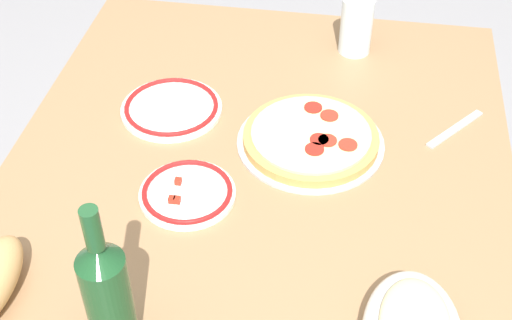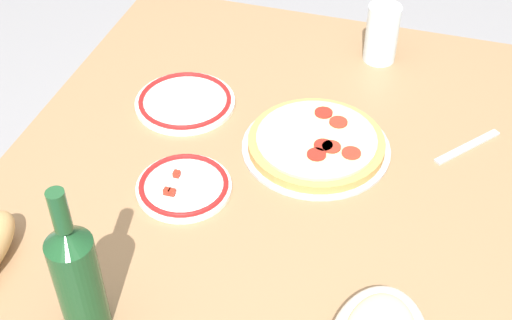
{
  "view_description": "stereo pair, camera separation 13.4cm",
  "coord_description": "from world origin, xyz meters",
  "px_view_note": "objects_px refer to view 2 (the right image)",
  "views": [
    {
      "loc": [
        -0.99,
        -0.16,
        1.67
      ],
      "look_at": [
        0.0,
        0.0,
        0.77
      ],
      "focal_mm": 49.58,
      "sensor_mm": 36.0,
      "label": 1
    },
    {
      "loc": [
        -0.96,
        -0.29,
        1.67
      ],
      "look_at": [
        0.0,
        0.0,
        0.77
      ],
      "focal_mm": 49.58,
      "sensor_mm": 36.0,
      "label": 2
    }
  ],
  "objects_px": {
    "pepperoni_pizza": "(316,143)",
    "wine_bottle": "(77,277)",
    "dining_table": "(256,214)",
    "side_plate_far": "(185,101)",
    "water_glass": "(382,34)",
    "side_plate_near": "(184,186)"
  },
  "relations": [
    {
      "from": "pepperoni_pizza",
      "to": "wine_bottle",
      "type": "bearing_deg",
      "value": 154.35
    },
    {
      "from": "dining_table",
      "to": "pepperoni_pizza",
      "type": "distance_m",
      "value": 0.19
    },
    {
      "from": "dining_table",
      "to": "pepperoni_pizza",
      "type": "xyz_separation_m",
      "value": [
        0.1,
        -0.1,
        0.13
      ]
    },
    {
      "from": "pepperoni_pizza",
      "to": "side_plate_far",
      "type": "distance_m",
      "value": 0.31
    },
    {
      "from": "dining_table",
      "to": "water_glass",
      "type": "xyz_separation_m",
      "value": [
        0.46,
        -0.16,
        0.19
      ]
    },
    {
      "from": "pepperoni_pizza",
      "to": "water_glass",
      "type": "bearing_deg",
      "value": -10.47
    },
    {
      "from": "dining_table",
      "to": "side_plate_near",
      "type": "xyz_separation_m",
      "value": [
        -0.09,
        0.12,
        0.13
      ]
    },
    {
      "from": "wine_bottle",
      "to": "water_glass",
      "type": "bearing_deg",
      "value": -19.72
    },
    {
      "from": "wine_bottle",
      "to": "pepperoni_pizza",
      "type": "bearing_deg",
      "value": -25.65
    },
    {
      "from": "water_glass",
      "to": "side_plate_far",
      "type": "bearing_deg",
      "value": 128.76
    },
    {
      "from": "side_plate_near",
      "to": "side_plate_far",
      "type": "bearing_deg",
      "value": 20.68
    },
    {
      "from": "pepperoni_pizza",
      "to": "side_plate_far",
      "type": "bearing_deg",
      "value": 78.86
    },
    {
      "from": "wine_bottle",
      "to": "water_glass",
      "type": "distance_m",
      "value": 0.92
    },
    {
      "from": "wine_bottle",
      "to": "side_plate_near",
      "type": "height_order",
      "value": "wine_bottle"
    },
    {
      "from": "pepperoni_pizza",
      "to": "side_plate_far",
      "type": "height_order",
      "value": "pepperoni_pizza"
    },
    {
      "from": "wine_bottle",
      "to": "side_plate_near",
      "type": "relative_size",
      "value": 1.59
    },
    {
      "from": "water_glass",
      "to": "side_plate_far",
      "type": "xyz_separation_m",
      "value": [
        -0.3,
        0.37,
        -0.06
      ]
    },
    {
      "from": "dining_table",
      "to": "water_glass",
      "type": "height_order",
      "value": "water_glass"
    },
    {
      "from": "pepperoni_pizza",
      "to": "side_plate_near",
      "type": "bearing_deg",
      "value": 131.36
    },
    {
      "from": "side_plate_near",
      "to": "side_plate_far",
      "type": "height_order",
      "value": "side_plate_near"
    },
    {
      "from": "dining_table",
      "to": "pepperoni_pizza",
      "type": "relative_size",
      "value": 4.1
    },
    {
      "from": "wine_bottle",
      "to": "water_glass",
      "type": "height_order",
      "value": "wine_bottle"
    }
  ]
}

